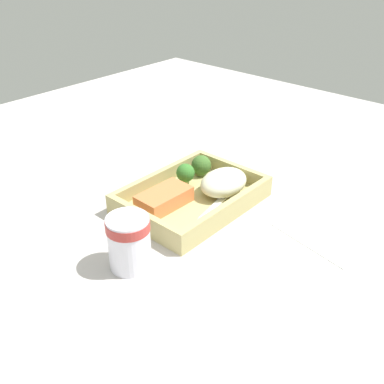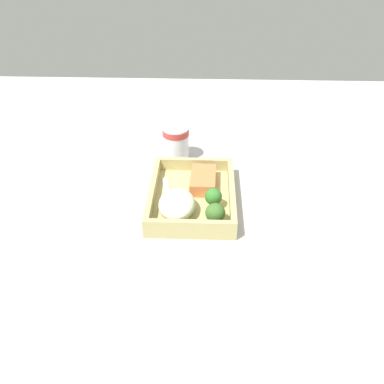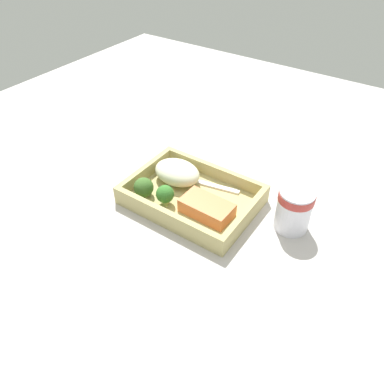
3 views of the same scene
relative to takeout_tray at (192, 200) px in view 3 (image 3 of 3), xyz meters
The scene contains 10 objects.
ground_plane 1.60cm from the takeout_tray, ahead, with size 160.00×160.00×2.00cm, color #B7B1AF.
takeout_tray is the anchor object (origin of this frame).
tray_rim 2.04cm from the takeout_tray, ahead, with size 25.77×18.52×2.88cm.
salmon_fillet 5.92cm from the takeout_tray, 155.46° to the left, with size 10.07×5.62×2.89cm, color #DB7441.
mashed_potatoes 7.09cm from the takeout_tray, 26.41° to the right, with size 10.33×7.63×4.47cm, color beige.
broccoli_floret_1 6.47cm from the takeout_tray, 54.73° to the left, with size 3.64×3.64×4.45cm.
broccoli_floret_2 10.24cm from the takeout_tray, 30.58° to the left, with size 4.09×4.09×4.24cm.
fork 5.17cm from the takeout_tray, 73.45° to the right, with size 15.81×4.78×0.44cm.
paper_cup 20.64cm from the takeout_tray, 166.21° to the right, with size 6.65×6.65×8.70cm.
receipt_slip 24.16cm from the takeout_tray, 72.98° to the right, with size 8.84×15.66×0.24cm, color white.
Camera 3 is at (-32.93, 48.05, 51.36)cm, focal length 35.00 mm.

